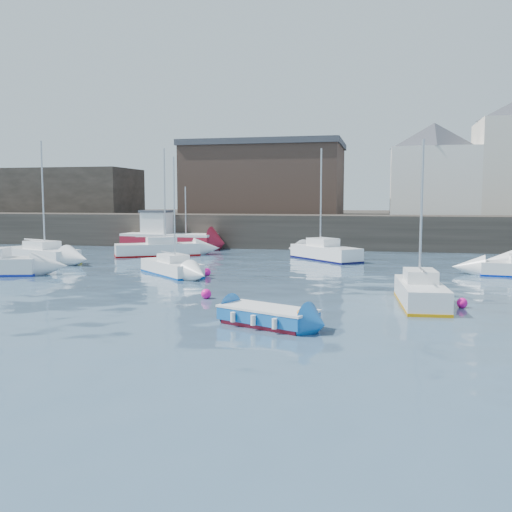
% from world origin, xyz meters
% --- Properties ---
extents(water, '(220.00, 220.00, 0.00)m').
position_xyz_m(water, '(0.00, 0.00, 0.00)').
color(water, '#2D4760').
rests_on(water, ground).
extents(quay_wall, '(90.00, 5.00, 3.00)m').
position_xyz_m(quay_wall, '(0.00, 35.00, 1.50)').
color(quay_wall, '#28231E').
rests_on(quay_wall, ground).
extents(land_strip, '(90.00, 32.00, 2.80)m').
position_xyz_m(land_strip, '(0.00, 53.00, 1.40)').
color(land_strip, '#28231E').
rests_on(land_strip, ground).
extents(bldg_east_d, '(11.14, 11.14, 8.95)m').
position_xyz_m(bldg_east_d, '(11.00, 41.50, 7.36)').
color(bldg_east_d, white).
rests_on(bldg_east_d, land_strip).
extents(warehouse, '(16.40, 10.40, 7.60)m').
position_xyz_m(warehouse, '(-6.00, 43.00, 6.62)').
color(warehouse, '#3D2D26').
rests_on(warehouse, land_strip).
extents(bldg_west, '(14.00, 8.00, 5.00)m').
position_xyz_m(bldg_west, '(-28.00, 42.00, 5.30)').
color(bldg_west, '#353028').
rests_on(bldg_west, land_strip).
extents(blue_dinghy, '(3.82, 2.81, 0.67)m').
position_xyz_m(blue_dinghy, '(2.52, 2.63, 0.37)').
color(blue_dinghy, maroon).
rests_on(blue_dinghy, ground).
extents(fishing_boat, '(8.53, 3.65, 5.53)m').
position_xyz_m(fishing_boat, '(-12.60, 31.52, 1.07)').
color(fishing_boat, maroon).
rests_on(fishing_boat, ground).
extents(sailboat_b, '(5.00, 4.94, 6.86)m').
position_xyz_m(sailboat_b, '(-5.73, 14.77, 0.45)').
color(sailboat_b, white).
rests_on(sailboat_b, ground).
extents(sailboat_c, '(2.10, 5.39, 6.95)m').
position_xyz_m(sailboat_c, '(8.02, 8.00, 0.53)').
color(sailboat_c, white).
rests_on(sailboat_c, ground).
extents(sailboat_e, '(6.86, 4.33, 8.42)m').
position_xyz_m(sailboat_e, '(-17.24, 19.03, 0.55)').
color(sailboat_e, white).
rests_on(sailboat_e, ground).
extents(sailboat_f, '(5.72, 5.92, 8.12)m').
position_xyz_m(sailboat_f, '(2.28, 24.90, 0.57)').
color(sailboat_f, white).
rests_on(sailboat_f, ground).
extents(sailboat_h, '(6.66, 5.05, 8.36)m').
position_xyz_m(sailboat_h, '(-10.85, 25.11, 0.54)').
color(sailboat_h, white).
rests_on(sailboat_h, ground).
extents(buoy_near, '(0.46, 0.46, 0.46)m').
position_xyz_m(buoy_near, '(-1.27, 7.46, 0.00)').
color(buoy_near, '#F70F8D').
rests_on(buoy_near, ground).
extents(buoy_mid, '(0.43, 0.43, 0.43)m').
position_xyz_m(buoy_mid, '(9.65, 7.69, 0.00)').
color(buoy_mid, '#F70F8D').
rests_on(buoy_mid, ground).
extents(buoy_far, '(0.45, 0.45, 0.45)m').
position_xyz_m(buoy_far, '(-3.57, 14.85, 0.00)').
color(buoy_far, '#F70F8D').
rests_on(buoy_far, ground).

